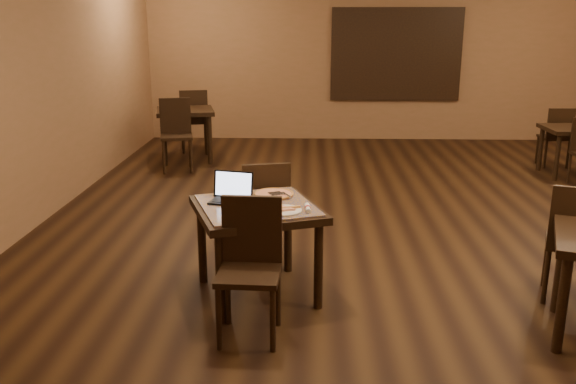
{
  "coord_description": "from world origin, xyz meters",
  "views": [
    {
      "loc": [
        -1.08,
        -6.32,
        2.16
      ],
      "look_at": [
        -1.23,
        -1.71,
        0.85
      ],
      "focal_mm": 38.0,
      "sensor_mm": 36.0,
      "label": 1
    }
  ],
  "objects_px": {
    "tiled_table": "(257,217)",
    "laptop": "(233,193)",
    "other_table_a_chair_far": "(557,134)",
    "other_table_b_chair_far": "(194,117)",
    "other_table_b": "(185,118)",
    "chair_main_near": "(250,259)",
    "other_table_b_chair_near": "(176,130)",
    "pizza_pan": "(274,196)",
    "chair_main_far": "(265,207)",
    "other_table_a": "(572,136)",
    "other_table_c_chair_far": "(576,237)"
  },
  "relations": [
    {
      "from": "other_table_a_chair_far",
      "to": "tiled_table",
      "type": "bearing_deg",
      "value": 47.21
    },
    {
      "from": "other_table_c_chair_far",
      "to": "other_table_b",
      "type": "bearing_deg",
      "value": -30.94
    },
    {
      "from": "other_table_b",
      "to": "other_table_b_chair_far",
      "type": "height_order",
      "value": "other_table_b_chair_far"
    },
    {
      "from": "laptop",
      "to": "other_table_a_chair_far",
      "type": "height_order",
      "value": "laptop"
    },
    {
      "from": "other_table_b_chair_far",
      "to": "other_table_a_chair_far",
      "type": "bearing_deg",
      "value": 157.94
    },
    {
      "from": "chair_main_far",
      "to": "other_table_b_chair_far",
      "type": "height_order",
      "value": "other_table_b_chair_far"
    },
    {
      "from": "pizza_pan",
      "to": "tiled_table",
      "type": "bearing_deg",
      "value": -116.57
    },
    {
      "from": "other_table_a",
      "to": "laptop",
      "type": "bearing_deg",
      "value": -138.36
    },
    {
      "from": "tiled_table",
      "to": "chair_main_far",
      "type": "distance_m",
      "value": 0.63
    },
    {
      "from": "other_table_a_chair_far",
      "to": "other_table_b_chair_far",
      "type": "xyz_separation_m",
      "value": [
        -5.63,
        0.91,
        0.08
      ]
    },
    {
      "from": "pizza_pan",
      "to": "other_table_b_chair_far",
      "type": "height_order",
      "value": "other_table_b_chair_far"
    },
    {
      "from": "pizza_pan",
      "to": "other_table_a_chair_far",
      "type": "relative_size",
      "value": 0.36
    },
    {
      "from": "chair_main_near",
      "to": "laptop",
      "type": "bearing_deg",
      "value": 108.45
    },
    {
      "from": "tiled_table",
      "to": "laptop",
      "type": "distance_m",
      "value": 0.28
    },
    {
      "from": "tiled_table",
      "to": "other_table_b",
      "type": "bearing_deg",
      "value": 87.66
    },
    {
      "from": "other_table_a",
      "to": "other_table_c_chair_far",
      "type": "distance_m",
      "value": 4.45
    },
    {
      "from": "laptop",
      "to": "other_table_a_chair_far",
      "type": "bearing_deg",
      "value": 59.47
    },
    {
      "from": "other_table_a",
      "to": "other_table_a_chair_far",
      "type": "bearing_deg",
      "value": 89.05
    },
    {
      "from": "other_table_b_chair_near",
      "to": "other_table_b_chair_far",
      "type": "xyz_separation_m",
      "value": [
        0.04,
        1.23,
        0.0
      ]
    },
    {
      "from": "chair_main_near",
      "to": "laptop",
      "type": "xyz_separation_m",
      "value": [
        -0.2,
        0.72,
        0.27
      ]
    },
    {
      "from": "other_table_c_chair_far",
      "to": "tiled_table",
      "type": "bearing_deg",
      "value": 18.51
    },
    {
      "from": "laptop",
      "to": "chair_main_near",
      "type": "bearing_deg",
      "value": -60.7
    },
    {
      "from": "tiled_table",
      "to": "chair_main_near",
      "type": "height_order",
      "value": "chair_main_near"
    },
    {
      "from": "tiled_table",
      "to": "other_table_b_chair_far",
      "type": "height_order",
      "value": "other_table_b_chair_far"
    },
    {
      "from": "other_table_a_chair_far",
      "to": "other_table_b_chair_far",
      "type": "bearing_deg",
      "value": -9.99
    },
    {
      "from": "tiled_table",
      "to": "other_table_b",
      "type": "xyz_separation_m",
      "value": [
        -1.53,
        4.88,
        0.01
      ]
    },
    {
      "from": "other_table_a",
      "to": "other_table_b",
      "type": "relative_size",
      "value": 0.73
    },
    {
      "from": "tiled_table",
      "to": "other_table_b_chair_far",
      "type": "distance_m",
      "value": 5.7
    },
    {
      "from": "chair_main_near",
      "to": "other_table_c_chair_far",
      "type": "height_order",
      "value": "chair_main_near"
    },
    {
      "from": "chair_main_near",
      "to": "chair_main_far",
      "type": "xyz_separation_m",
      "value": [
        0.02,
        1.23,
        -0.01
      ]
    },
    {
      "from": "tiled_table",
      "to": "pizza_pan",
      "type": "bearing_deg",
      "value": 43.72
    },
    {
      "from": "pizza_pan",
      "to": "other_table_b_chair_near",
      "type": "bearing_deg",
      "value": 112.49
    },
    {
      "from": "other_table_b_chair_near",
      "to": "other_table_c_chair_far",
      "type": "xyz_separation_m",
      "value": [
        4.01,
        -4.34,
        -0.05
      ]
    },
    {
      "from": "chair_main_near",
      "to": "other_table_b",
      "type": "bearing_deg",
      "value": 108.13
    },
    {
      "from": "chair_main_near",
      "to": "other_table_b_chair_near",
      "type": "relative_size",
      "value": 0.93
    },
    {
      "from": "other_table_b",
      "to": "other_table_a",
      "type": "bearing_deg",
      "value": -21.18
    },
    {
      "from": "laptop",
      "to": "other_table_c_chair_far",
      "type": "xyz_separation_m",
      "value": [
        2.66,
        -0.18,
        -0.28
      ]
    },
    {
      "from": "chair_main_near",
      "to": "other_table_c_chair_far",
      "type": "xyz_separation_m",
      "value": [
        2.46,
        0.54,
        -0.01
      ]
    },
    {
      "from": "chair_main_far",
      "to": "laptop",
      "type": "height_order",
      "value": "laptop"
    },
    {
      "from": "chair_main_far",
      "to": "other_table_b_chair_far",
      "type": "bearing_deg",
      "value": -85.67
    },
    {
      "from": "chair_main_far",
      "to": "other_table_a",
      "type": "xyz_separation_m",
      "value": [
        4.1,
        3.44,
        0.03
      ]
    },
    {
      "from": "tiled_table",
      "to": "chair_main_near",
      "type": "relative_size",
      "value": 1.2
    },
    {
      "from": "chair_main_near",
      "to": "other_table_b_chair_far",
      "type": "distance_m",
      "value": 6.29
    },
    {
      "from": "chair_main_near",
      "to": "pizza_pan",
      "type": "bearing_deg",
      "value": 84.82
    },
    {
      "from": "other_table_c_chair_far",
      "to": "chair_main_near",
      "type": "bearing_deg",
      "value": 32.61
    },
    {
      "from": "other_table_a",
      "to": "other_table_c_chair_far",
      "type": "bearing_deg",
      "value": -112.7
    },
    {
      "from": "chair_main_near",
      "to": "other_table_a_chair_far",
      "type": "distance_m",
      "value": 6.64
    },
    {
      "from": "other_table_b_chair_near",
      "to": "pizza_pan",
      "type": "bearing_deg",
      "value": -80.41
    },
    {
      "from": "other_table_a",
      "to": "other_table_b_chair_near",
      "type": "distance_m",
      "value": 5.67
    },
    {
      "from": "chair_main_near",
      "to": "pizza_pan",
      "type": "distance_m",
      "value": 0.89
    }
  ]
}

